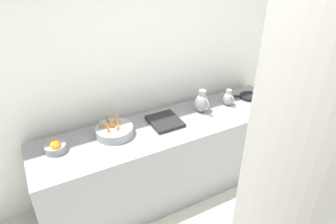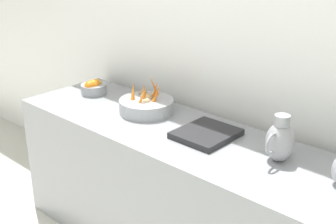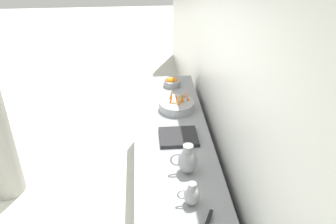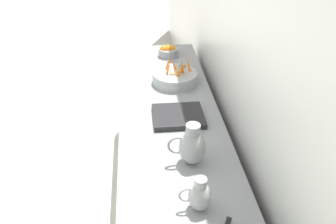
# 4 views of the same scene
# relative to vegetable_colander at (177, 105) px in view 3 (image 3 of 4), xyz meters

# --- Properties ---
(ground_plane) EXTENTS (16.75, 16.75, 0.00)m
(ground_plane) POSITION_rel_vegetable_colander_xyz_m (1.58, 0.51, -0.93)
(ground_plane) COLOR beige
(tile_wall_left) EXTENTS (0.10, 9.67, 3.00)m
(tile_wall_left) POSITION_rel_vegetable_colander_xyz_m (-0.37, 1.05, 0.57)
(tile_wall_left) COLOR white
(tile_wall_left) RESTS_ON ground_plane
(prep_counter) EXTENTS (0.69, 2.72, 0.88)m
(prep_counter) POSITION_rel_vegetable_colander_xyz_m (0.09, 0.55, -0.49)
(prep_counter) COLOR gray
(prep_counter) RESTS_ON ground_plane
(vegetable_colander) EXTENTS (0.36, 0.36, 0.22)m
(vegetable_colander) POSITION_rel_vegetable_colander_xyz_m (0.00, 0.00, 0.00)
(vegetable_colander) COLOR #9EA0A5
(vegetable_colander) RESTS_ON prep_counter
(orange_bowl) EXTENTS (0.19, 0.19, 0.11)m
(orange_bowl) POSITION_rel_vegetable_colander_xyz_m (0.00, -0.54, -0.00)
(orange_bowl) COLOR gray
(orange_bowl) RESTS_ON prep_counter
(metal_pitcher_tall) EXTENTS (0.21, 0.15, 0.25)m
(metal_pitcher_tall) POSITION_rel_vegetable_colander_xyz_m (0.02, 0.98, 0.06)
(metal_pitcher_tall) COLOR #939399
(metal_pitcher_tall) RESTS_ON prep_counter
(metal_pitcher_short) EXTENTS (0.16, 0.11, 0.19)m
(metal_pitcher_short) POSITION_rel_vegetable_colander_xyz_m (0.03, 1.33, 0.04)
(metal_pitcher_short) COLOR #A3A3A8
(metal_pitcher_short) RESTS_ON prep_counter
(counter_sink_basin) EXTENTS (0.34, 0.30, 0.04)m
(counter_sink_basin) POSITION_rel_vegetable_colander_xyz_m (0.04, 0.52, -0.03)
(counter_sink_basin) COLOR #232326
(counter_sink_basin) RESTS_ON prep_counter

